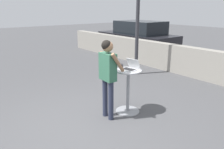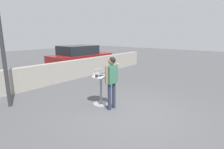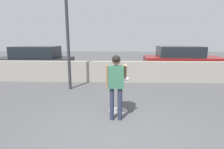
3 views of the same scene
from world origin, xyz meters
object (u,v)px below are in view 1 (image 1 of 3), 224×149
Objects in this scene: coffee_mug at (121,66)px; standing_person at (108,70)px; laptop at (130,67)px; cafe_table at (128,90)px; parked_car_near_street at (138,37)px.

coffee_mug is 0.08× the size of standing_person.
laptop is 0.22× the size of standing_person.
cafe_table is 0.59× the size of standing_person.
standing_person reaches higher than laptop.
laptop reaches higher than coffee_mug.
coffee_mug is 0.51m from standing_person.
laptop is 0.08× the size of parked_car_near_street.
cafe_table is at bearing -82.08° from laptop.
laptop reaches higher than cafe_table.
cafe_table is 0.23× the size of parked_car_near_street.
standing_person is at bearing -96.96° from cafe_table.
parked_car_near_street is (-4.78, 5.66, -0.24)m from standing_person.
parked_car_near_street is at bearing 130.17° from standing_person.
standing_person is at bearing -95.34° from laptop.
cafe_table is 0.52m from laptop.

